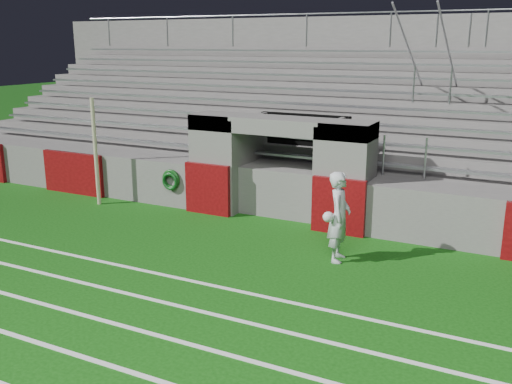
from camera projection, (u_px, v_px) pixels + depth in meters
The scene contains 5 objects.
ground at pixel (208, 262), 11.83m from camera, with size 90.00×90.00×0.00m, color #0F470B.
field_post at pixel (96, 152), 15.68m from camera, with size 0.11×0.11×2.97m, color #B7AF88.
stadium_structure at pixel (337, 136), 18.34m from camera, with size 26.00×8.48×5.42m.
goalkeeper_with_ball at pixel (339, 217), 11.68m from camera, with size 0.56×0.75×1.89m.
hose_coil at pixel (171, 180), 15.45m from camera, with size 0.55×0.15×0.57m.
Camera 1 is at (5.87, -9.44, 4.41)m, focal length 40.00 mm.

